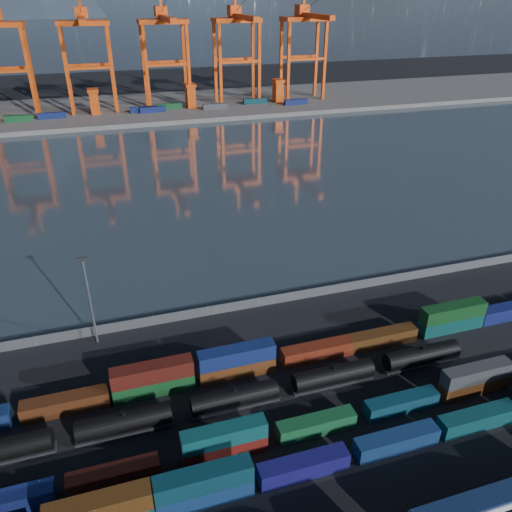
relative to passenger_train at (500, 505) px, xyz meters
name	(u,v)px	position (x,y,z in m)	size (l,w,h in m)	color
ground	(318,410)	(-12.83, 21.52, -2.42)	(700.00, 700.00, 0.00)	black
harbor_water	(186,178)	(-12.83, 126.52, -2.42)	(700.00, 700.00, 0.00)	#2F3B44
far_quay	(148,108)	(-12.83, 231.52, -1.42)	(700.00, 70.00, 2.00)	#514F4C
passenger_train	(500,505)	(0.00, 0.00, 0.00)	(74.78, 2.81, 4.82)	silver
container_row_south	(381,443)	(-8.11, 12.27, -0.60)	(139.53, 2.39, 5.10)	#383A3D
container_row_mid	(392,404)	(-2.91, 18.06, -0.84)	(139.84, 2.27, 4.84)	#36373A
container_row_north	(280,356)	(-14.86, 32.33, -0.50)	(129.27, 2.47, 5.26)	navy
tanker_string	(181,410)	(-31.97, 25.45, -0.39)	(90.67, 2.83, 4.05)	black
waterfront_fence	(259,302)	(-12.83, 49.52, -1.42)	(160.12, 0.12, 2.20)	#595B5E
yard_light_mast	(89,297)	(-42.83, 47.52, 6.87)	(1.60, 0.40, 16.60)	slate
gantry_cranes	(125,33)	(-20.33, 224.97, 33.18)	(197.34, 42.89, 58.09)	#DB450F
quay_containers	(127,111)	(-23.82, 216.98, 0.88)	(172.58, 10.99, 2.60)	navy
straddle_carriers	(144,98)	(-15.33, 221.52, 5.39)	(140.00, 7.00, 11.10)	#DB450F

